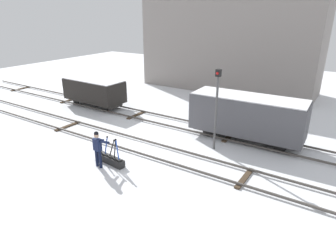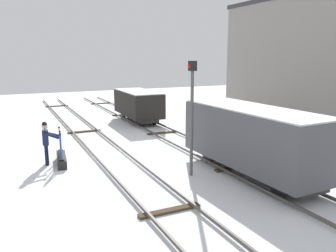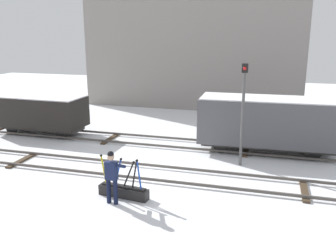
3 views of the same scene
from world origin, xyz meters
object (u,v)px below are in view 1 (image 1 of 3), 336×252
object	(u,v)px
rail_worker	(98,147)
freight_car_near_switch	(94,91)
signal_post	(217,103)
switch_lever_frame	(110,158)
freight_car_mid_siding	(247,116)

from	to	relation	value
rail_worker	freight_car_near_switch	bearing A→B (deg)	143.20
rail_worker	signal_post	size ratio (longest dim) A/B	0.42
switch_lever_frame	freight_car_near_switch	xyz separation A→B (m)	(-7.45, 6.26, 0.99)
rail_worker	freight_car_mid_siding	xyz separation A→B (m)	(4.76, 6.79, 0.45)
freight_car_mid_siding	signal_post	bearing A→B (deg)	-118.03
signal_post	freight_car_near_switch	bearing A→B (deg)	169.60
signal_post	freight_car_mid_siding	world-z (taller)	signal_post
freight_car_near_switch	switch_lever_frame	bearing A→B (deg)	-38.74
freight_car_near_switch	freight_car_mid_siding	xyz separation A→B (m)	(12.04, -0.00, 0.24)
switch_lever_frame	signal_post	xyz separation A→B (m)	(3.58, 4.24, 2.35)
freight_car_near_switch	freight_car_mid_siding	world-z (taller)	freight_car_mid_siding
switch_lever_frame	freight_car_near_switch	world-z (taller)	freight_car_near_switch
switch_lever_frame	signal_post	world-z (taller)	signal_post
signal_post	freight_car_mid_siding	bearing A→B (deg)	63.62
rail_worker	switch_lever_frame	bearing A→B (deg)	78.16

